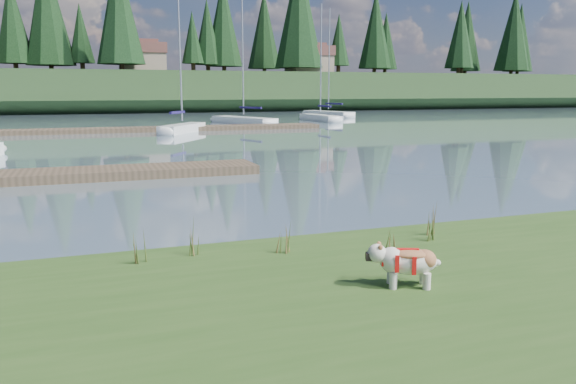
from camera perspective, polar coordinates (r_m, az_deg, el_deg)
name	(u,v)px	position (r m, az deg, el deg)	size (l,w,h in m)	color
ground	(112,132)	(40.71, -17.41, 5.81)	(200.00, 200.00, 0.00)	gray
ridge	(98,92)	(83.59, -18.74, 9.56)	(200.00, 20.00, 5.00)	#1E3419
bulldog	(407,260)	(7.57, 12.00, -6.79)	(0.97, 0.63, 0.57)	silver
dock_near	(10,178)	(19.92, -26.44, 1.32)	(16.00, 2.00, 0.30)	#4C3D2C
dock_far	(142,129)	(40.82, -14.60, 6.17)	(26.00, 2.20, 0.30)	#4C3D2C
sailboat_bg_2	(186,127)	(39.73, -10.37, 6.50)	(4.31, 5.71, 9.31)	white
sailboat_bg_3	(239,120)	(49.29, -5.04, 7.34)	(4.60, 8.27, 12.12)	white
sailboat_bg_4	(317,117)	(53.60, 3.00, 7.61)	(1.79, 7.24, 10.67)	white
sailboat_bg_5	(324,113)	(62.60, 3.72, 7.99)	(3.56, 8.21, 11.52)	white
weed_0	(195,240)	(8.90, -9.39, -4.81)	(0.17, 0.14, 0.60)	#475B23
weed_1	(284,239)	(8.89, -0.46, -4.80)	(0.17, 0.14, 0.55)	#475B23
weed_2	(431,227)	(9.94, 14.30, -3.45)	(0.17, 0.14, 0.57)	#475B23
weed_3	(139,249)	(8.71, -14.92, -5.58)	(0.17, 0.14, 0.52)	#475B23
weed_4	(391,240)	(9.28, 10.38, -4.82)	(0.17, 0.14, 0.37)	#475B23
weed_5	(433,220)	(10.31, 14.49, -2.75)	(0.17, 0.14, 0.66)	#475B23
mud_lip	(195,263)	(9.54, -9.45, -7.10)	(60.00, 0.50, 0.14)	#33281C
conifer_3	(12,20)	(83.47, -26.24, 15.42)	(4.84, 4.84, 12.25)	#382619
conifer_4	(119,7)	(77.38, -16.79, 17.52)	(6.16, 6.16, 15.10)	#382619
conifer_5	(207,32)	(82.63, -8.20, 15.78)	(3.96, 3.96, 10.35)	#382619
conifer_6	(299,11)	(84.67, 1.12, 17.90)	(7.04, 7.04, 17.00)	#382619
conifer_7	(375,30)	(92.93, 8.87, 16.00)	(5.28, 5.28, 13.20)	#382619
conifer_8	(460,34)	(96.37, 17.10, 15.06)	(4.62, 4.62, 11.77)	#382619
conifer_9	(514,30)	(106.89, 21.96, 15.00)	(5.94, 5.94, 14.62)	#382619
house_1	(142,57)	(82.04, -14.62, 13.13)	(6.30, 5.30, 4.65)	gray
house_2	(309,59)	(85.71, 2.15, 13.32)	(6.30, 5.30, 4.65)	gray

